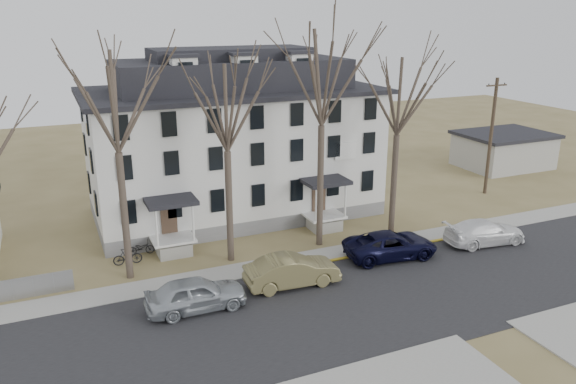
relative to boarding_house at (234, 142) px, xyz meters
name	(u,v)px	position (x,y,z in m)	size (l,w,h in m)	color
ground	(390,319)	(2.00, -17.95, -5.38)	(120.00, 120.00, 0.00)	olive
main_road	(369,301)	(2.00, -15.95, -5.38)	(120.00, 10.00, 0.04)	#27272A
far_sidewalk	(318,257)	(2.00, -9.95, -5.38)	(120.00, 2.00, 0.08)	#A09F97
yellow_curb	(395,250)	(7.00, -10.85, -5.38)	(14.00, 0.25, 0.06)	gold
boarding_house	(234,142)	(0.00, 0.00, 0.00)	(20.80, 12.36, 12.05)	slate
distant_building	(503,150)	(28.00, 2.05, -3.70)	(8.50, 6.50, 3.35)	#A09F97
tree_far_left	(113,95)	(-9.00, -8.15, 4.96)	(8.40, 8.40, 13.72)	#473B31
tree_mid_left	(226,102)	(-3.00, -8.15, 4.22)	(7.80, 7.80, 12.74)	#473B31
tree_center	(322,71)	(3.00, -8.15, 5.71)	(9.00, 9.00, 14.70)	#473B31
tree_mid_right	(399,91)	(8.50, -8.15, 4.22)	(7.80, 7.80, 12.74)	#473B31
utility_pole_far	(491,135)	(20.50, -3.95, -0.47)	(2.00, 0.28, 9.50)	#3D3023
car_silver	(196,295)	(-6.47, -13.26, -4.52)	(2.04, 5.06, 1.73)	#A6ACB3
car_tan	(292,271)	(-0.97, -12.76, -4.52)	(1.82, 5.22, 1.72)	olive
car_navy	(391,245)	(6.07, -11.74, -4.58)	(2.65, 5.74, 1.59)	black
car_white	(485,232)	(12.86, -12.35, -4.60)	(2.19, 5.40, 1.57)	white
bicycle_left	(141,248)	(-7.89, -5.26, -4.95)	(0.57, 1.63, 0.86)	black
bicycle_right	(128,257)	(-8.86, -6.44, -4.87)	(0.48, 1.70, 1.02)	black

